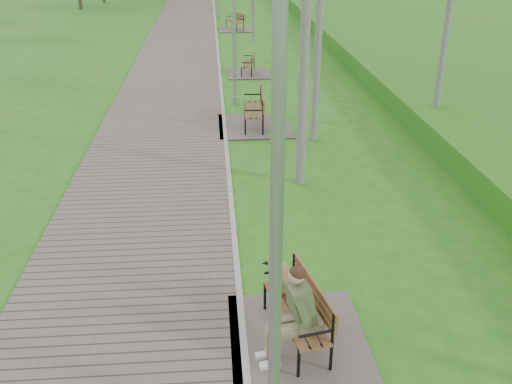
% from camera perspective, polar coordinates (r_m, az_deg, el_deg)
% --- Properties ---
extents(walkway, '(3.50, 67.00, 0.04)m').
position_cam_1_polar(walkway, '(27.06, -7.67, 13.94)').
color(walkway, '#675853').
rests_on(walkway, ground).
extents(kerb, '(0.10, 67.00, 0.05)m').
position_cam_1_polar(kerb, '(27.02, -3.85, 14.09)').
color(kerb, '#999993').
rests_on(kerb, ground).
extents(embankment, '(14.00, 70.00, 1.60)m').
position_cam_1_polar(embankment, '(28.37, 21.91, 12.87)').
color(embankment, '#458924').
rests_on(embankment, ground).
extents(bench_main, '(1.86, 2.07, 1.62)m').
position_cam_1_polar(bench_main, '(7.81, 3.66, -12.14)').
color(bench_main, '#675853').
rests_on(bench_main, ground).
extents(bench_second, '(2.03, 2.25, 1.24)m').
position_cam_1_polar(bench_second, '(16.17, -0.24, 7.33)').
color(bench_second, '#675853').
rests_on(bench_second, ground).
extents(bench_third, '(1.62, 1.80, 0.99)m').
position_cam_1_polar(bench_third, '(22.24, -0.80, 12.15)').
color(bench_third, '#675853').
rests_on(bench_third, ground).
extents(bench_far, '(1.79, 1.99, 1.10)m').
position_cam_1_polar(bench_far, '(32.25, -2.13, 16.25)').
color(bench_far, '#675853').
rests_on(bench_far, ground).
extents(lamp_post_near, '(0.21, 0.21, 5.55)m').
position_cam_1_polar(lamp_post_near, '(5.27, 2.04, -4.31)').
color(lamp_post_near, '#979A9F').
rests_on(lamp_post_near, ground).
extents(lamp_post_second, '(0.17, 0.17, 4.44)m').
position_cam_1_polar(lamp_post_second, '(17.90, -2.20, 15.13)').
color(lamp_post_second, '#979A9F').
rests_on(lamp_post_second, ground).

